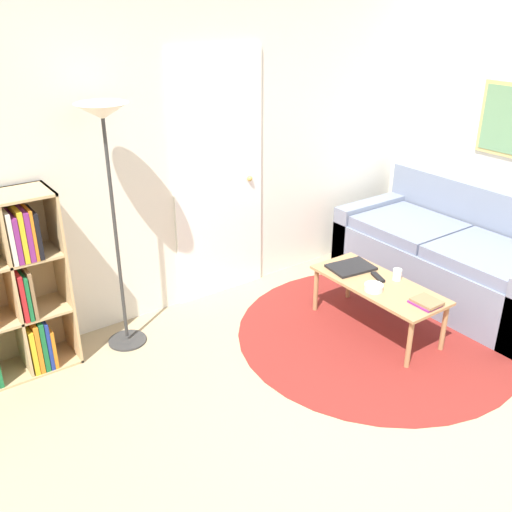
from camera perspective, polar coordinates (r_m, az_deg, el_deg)
name	(u,v)px	position (r m, az deg, el deg)	size (l,w,h in m)	color
ground_plane	(433,483)	(3.35, 17.30, -20.84)	(14.00, 14.00, 0.00)	tan
wall_back	(189,146)	(4.41, -6.75, 10.85)	(7.55, 0.11, 2.60)	silver
rug	(376,333)	(4.44, 11.91, -7.53)	(2.08, 2.08, 0.01)	maroon
floor_lamp	(106,143)	(3.78, -14.81, 10.84)	(0.34, 0.34, 1.73)	#333333
couch	(454,258)	(5.11, 19.22, -0.20)	(0.92, 1.89, 0.87)	gray
coffee_table	(378,288)	(4.33, 12.10, -3.16)	(0.44, 1.04, 0.39)	#AD7F51
laptop	(351,267)	(4.49, 9.48, -1.11)	(0.37, 0.29, 0.02)	black
bowl	(374,287)	(4.18, 11.69, -3.10)	(0.14, 0.14, 0.05)	silver
book_stack_on_table	(426,302)	(4.09, 16.65, -4.46)	(0.16, 0.19, 0.03)	#7F287A
cup	(397,275)	(4.37, 13.93, -1.81)	(0.06, 0.06, 0.09)	white
remote	(378,277)	(4.37, 12.09, -2.08)	(0.10, 0.16, 0.02)	black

